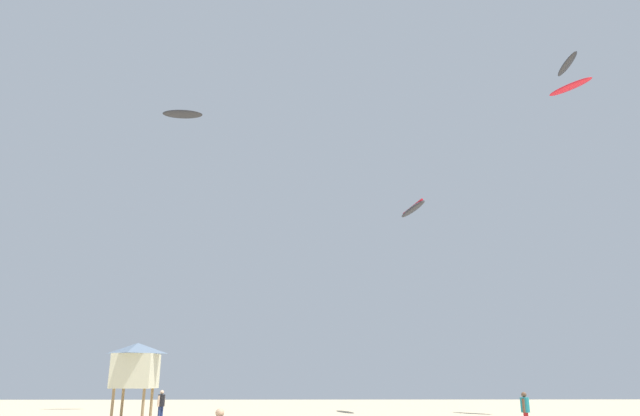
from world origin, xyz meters
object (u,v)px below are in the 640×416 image
at_px(kite_aloft_1, 570,87).
at_px(kite_aloft_5, 413,209).
at_px(kite_aloft_0, 567,64).
at_px(kite_aloft_3, 183,114).
at_px(person_left, 525,409).
at_px(person_midground, 161,404).
at_px(lifeguard_tower, 136,365).

bearing_deg(kite_aloft_1, kite_aloft_5, 164.39).
relative_size(kite_aloft_0, kite_aloft_3, 0.87).
distance_m(kite_aloft_3, kite_aloft_5, 21.90).
bearing_deg(kite_aloft_3, kite_aloft_1, -11.47).
height_order(person_left, kite_aloft_0, kite_aloft_0).
xyz_separation_m(kite_aloft_0, kite_aloft_5, (-9.00, 9.59, -7.22)).
height_order(kite_aloft_3, kite_aloft_5, kite_aloft_3).
relative_size(kite_aloft_3, kite_aloft_5, 0.81).
relative_size(kite_aloft_1, kite_aloft_3, 0.99).
distance_m(person_midground, person_left, 19.60).
bearing_deg(kite_aloft_3, kite_aloft_0, -23.89).
xyz_separation_m(person_midground, kite_aloft_5, (16.51, 8.29, 14.18)).
bearing_deg(kite_aloft_1, person_midground, -170.35).
bearing_deg(kite_aloft_1, lifeguard_tower, -163.30).
xyz_separation_m(lifeguard_tower, kite_aloft_0, (25.98, 2.57, 19.37)).
xyz_separation_m(person_left, kite_aloft_3, (-21.38, 17.92, 23.76)).
height_order(kite_aloft_1, kite_aloft_5, kite_aloft_1).
bearing_deg(person_midground, kite_aloft_1, -144.24).
distance_m(lifeguard_tower, kite_aloft_3, 26.63).
bearing_deg(kite_aloft_5, lifeguard_tower, -144.41).
distance_m(person_midground, lifeguard_tower, 4.40).
bearing_deg(person_left, kite_aloft_1, 82.83).
height_order(kite_aloft_0, kite_aloft_1, kite_aloft_1).
relative_size(lifeguard_tower, kite_aloft_5, 0.95).
relative_size(person_midground, kite_aloft_0, 0.57).
xyz_separation_m(person_left, kite_aloft_0, (7.06, 5.32, 21.38)).
bearing_deg(person_left, person_midground, -165.19).
distance_m(person_midground, kite_aloft_0, 33.32).
bearing_deg(kite_aloft_3, lifeguard_tower, -80.77).
xyz_separation_m(person_midground, kite_aloft_1, (28.70, 4.88, 23.19)).
distance_m(person_left, kite_aloft_1, 27.82).
relative_size(person_left, kite_aloft_3, 0.50).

